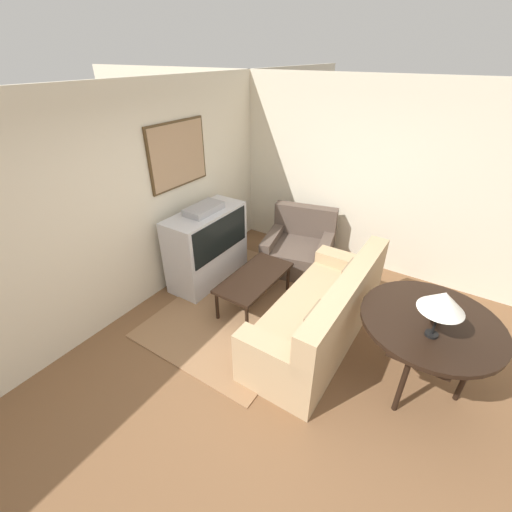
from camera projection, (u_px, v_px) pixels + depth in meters
ground_plane at (278, 367)px, 3.70m from camera, size 12.00×12.00×0.00m
wall_back at (125, 208)px, 4.01m from camera, size 12.00×0.10×2.70m
wall_right at (373, 180)px, 4.89m from camera, size 0.06×12.00×2.70m
area_rug at (246, 306)px, 4.57m from camera, size 2.51×1.77×0.01m
tv at (207, 246)px, 4.87m from camera, size 1.22×0.54×1.16m
couch at (321, 316)px, 3.89m from camera, size 2.11×0.85×0.96m
armchair at (299, 250)px, 5.32m from camera, size 1.14×1.16×0.88m
coffee_table at (255, 279)px, 4.41m from camera, size 1.11×0.55×0.45m
console_table at (431, 326)px, 3.17m from camera, size 1.26×1.26×0.81m
table_lamp at (443, 302)px, 2.78m from camera, size 0.37×0.37×0.46m
mantel_clock at (440, 308)px, 3.15m from camera, size 0.18×0.10×0.18m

